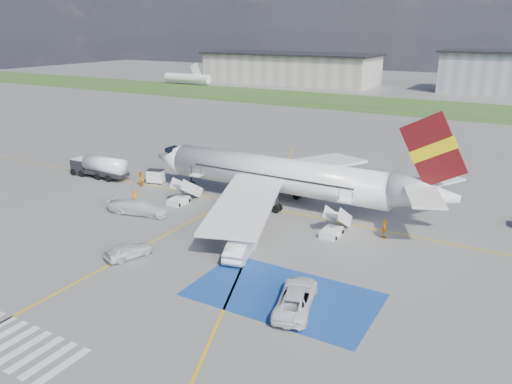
{
  "coord_description": "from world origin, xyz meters",
  "views": [
    {
      "loc": [
        24.7,
        -33.79,
        19.17
      ],
      "look_at": [
        1.27,
        7.17,
        3.5
      ],
      "focal_mm": 35.0,
      "sensor_mm": 36.0,
      "label": 1
    }
  ],
  "objects_px": {
    "gpu_cart": "(156,177)",
    "van_white_a": "(296,295)",
    "van_white_b": "(139,205)",
    "car_silver_b": "(240,248)",
    "car_silver_a": "(129,250)",
    "fuel_tanker": "(100,169)",
    "airliner": "(288,176)"
  },
  "relations": [
    {
      "from": "airliner",
      "to": "van_white_b",
      "type": "xyz_separation_m",
      "value": [
        -12.67,
        -10.44,
        -2.38
      ]
    },
    {
      "from": "airliner",
      "to": "van_white_a",
      "type": "relative_size",
      "value": 7.07
    },
    {
      "from": "airliner",
      "to": "car_silver_b",
      "type": "height_order",
      "value": "airliner"
    },
    {
      "from": "van_white_a",
      "to": "car_silver_a",
      "type": "bearing_deg",
      "value": -15.21
    },
    {
      "from": "gpu_cart",
      "to": "van_white_a",
      "type": "height_order",
      "value": "van_white_a"
    },
    {
      "from": "airliner",
      "to": "fuel_tanker",
      "type": "relative_size",
      "value": 4.27
    },
    {
      "from": "airliner",
      "to": "gpu_cart",
      "type": "xyz_separation_m",
      "value": [
        -18.55,
        -0.84,
        -2.6
      ]
    },
    {
      "from": "car_silver_b",
      "to": "van_white_a",
      "type": "xyz_separation_m",
      "value": [
        7.74,
        -5.0,
        0.13
      ]
    },
    {
      "from": "van_white_b",
      "to": "car_silver_b",
      "type": "bearing_deg",
      "value": -115.04
    },
    {
      "from": "airliner",
      "to": "van_white_b",
      "type": "relative_size",
      "value": 7.09
    },
    {
      "from": "fuel_tanker",
      "to": "gpu_cart",
      "type": "distance_m",
      "value": 8.32
    },
    {
      "from": "car_silver_a",
      "to": "van_white_a",
      "type": "height_order",
      "value": "van_white_a"
    },
    {
      "from": "airliner",
      "to": "car_silver_a",
      "type": "bearing_deg",
      "value": -107.72
    },
    {
      "from": "airliner",
      "to": "van_white_b",
      "type": "distance_m",
      "value": 16.59
    },
    {
      "from": "fuel_tanker",
      "to": "car_silver_b",
      "type": "height_order",
      "value": "fuel_tanker"
    },
    {
      "from": "fuel_tanker",
      "to": "car_silver_b",
      "type": "bearing_deg",
      "value": -23.0
    },
    {
      "from": "gpu_cart",
      "to": "van_white_a",
      "type": "relative_size",
      "value": 0.46
    },
    {
      "from": "car_silver_a",
      "to": "van_white_a",
      "type": "distance_m",
      "value": 16.12
    },
    {
      "from": "airliner",
      "to": "car_silver_a",
      "type": "relative_size",
      "value": 8.79
    },
    {
      "from": "van_white_b",
      "to": "car_silver_a",
      "type": "bearing_deg",
      "value": -153.82
    },
    {
      "from": "fuel_tanker",
      "to": "van_white_a",
      "type": "xyz_separation_m",
      "value": [
        36.72,
        -16.42,
        -0.25
      ]
    },
    {
      "from": "van_white_a",
      "to": "car_silver_b",
      "type": "bearing_deg",
      "value": -47.86
    },
    {
      "from": "fuel_tanker",
      "to": "van_white_a",
      "type": "height_order",
      "value": "fuel_tanker"
    },
    {
      "from": "gpu_cart",
      "to": "car_silver_a",
      "type": "distance_m",
      "value": 22.02
    },
    {
      "from": "fuel_tanker",
      "to": "gpu_cart",
      "type": "xyz_separation_m",
      "value": [
        8.12,
        1.77,
        -0.43
      ]
    },
    {
      "from": "car_silver_b",
      "to": "van_white_a",
      "type": "height_order",
      "value": "van_white_a"
    },
    {
      "from": "airliner",
      "to": "van_white_a",
      "type": "xyz_separation_m",
      "value": [
        10.06,
        -19.03,
        -2.42
      ]
    },
    {
      "from": "gpu_cart",
      "to": "car_silver_b",
      "type": "height_order",
      "value": "gpu_cart"
    },
    {
      "from": "fuel_tanker",
      "to": "van_white_a",
      "type": "distance_m",
      "value": 40.23
    },
    {
      "from": "car_silver_a",
      "to": "van_white_b",
      "type": "bearing_deg",
      "value": -33.55
    },
    {
      "from": "airliner",
      "to": "car_silver_a",
      "type": "height_order",
      "value": "airliner"
    },
    {
      "from": "car_silver_b",
      "to": "car_silver_a",
      "type": "bearing_deg",
      "value": 16.02
    }
  ]
}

